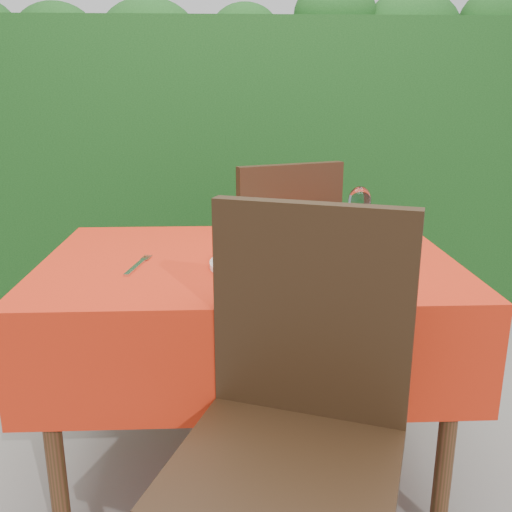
{
  "coord_description": "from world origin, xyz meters",
  "views": [
    {
      "loc": [
        -0.05,
        -1.69,
        1.25
      ],
      "look_at": [
        0.02,
        -0.05,
        0.77
      ],
      "focal_mm": 40.0,
      "sensor_mm": 36.0,
      "label": 1
    }
  ],
  "objects_px": {
    "pizza_plate": "(260,258)",
    "water_glass": "(375,241)",
    "fork": "(135,267)",
    "chair_far": "(278,261)",
    "wine_glass": "(360,203)",
    "pasta_plate": "(254,229)",
    "chair_near": "(297,408)"
  },
  "relations": [
    {
      "from": "fork",
      "to": "water_glass",
      "type": "bearing_deg",
      "value": 17.21
    },
    {
      "from": "pasta_plate",
      "to": "pizza_plate",
      "type": "bearing_deg",
      "value": -89.53
    },
    {
      "from": "chair_near",
      "to": "pizza_plate",
      "type": "bearing_deg",
      "value": 116.7
    },
    {
      "from": "pizza_plate",
      "to": "fork",
      "type": "relative_size",
      "value": 1.38
    },
    {
      "from": "pizza_plate",
      "to": "water_glass",
      "type": "distance_m",
      "value": 0.37
    },
    {
      "from": "chair_far",
      "to": "wine_glass",
      "type": "xyz_separation_m",
      "value": [
        0.24,
        -0.39,
        0.32
      ]
    },
    {
      "from": "chair_near",
      "to": "pizza_plate",
      "type": "xyz_separation_m",
      "value": [
        -0.05,
        0.51,
        0.19
      ]
    },
    {
      "from": "chair_far",
      "to": "water_glass",
      "type": "height_order",
      "value": "chair_far"
    },
    {
      "from": "chair_near",
      "to": "wine_glass",
      "type": "relative_size",
      "value": 5.39
    },
    {
      "from": "chair_far",
      "to": "wine_glass",
      "type": "height_order",
      "value": "chair_far"
    },
    {
      "from": "pasta_plate",
      "to": "water_glass",
      "type": "distance_m",
      "value": 0.46
    },
    {
      "from": "chair_far",
      "to": "pizza_plate",
      "type": "distance_m",
      "value": 0.72
    },
    {
      "from": "chair_far",
      "to": "fork",
      "type": "xyz_separation_m",
      "value": [
        -0.48,
        -0.68,
        0.19
      ]
    },
    {
      "from": "pizza_plate",
      "to": "pasta_plate",
      "type": "distance_m",
      "value": 0.36
    },
    {
      "from": "pizza_plate",
      "to": "wine_glass",
      "type": "distance_m",
      "value": 0.46
    },
    {
      "from": "chair_near",
      "to": "pasta_plate",
      "type": "height_order",
      "value": "chair_near"
    },
    {
      "from": "pizza_plate",
      "to": "water_glass",
      "type": "xyz_separation_m",
      "value": [
        0.36,
        0.08,
        0.02
      ]
    },
    {
      "from": "water_glass",
      "to": "pizza_plate",
      "type": "bearing_deg",
      "value": -166.81
    },
    {
      "from": "chair_far",
      "to": "chair_near",
      "type": "bearing_deg",
      "value": 66.69
    },
    {
      "from": "pizza_plate",
      "to": "chair_near",
      "type": "bearing_deg",
      "value": -83.93
    },
    {
      "from": "fork",
      "to": "pizza_plate",
      "type": "bearing_deg",
      "value": 10.7
    },
    {
      "from": "chair_near",
      "to": "fork",
      "type": "bearing_deg",
      "value": 150.18
    },
    {
      "from": "pizza_plate",
      "to": "water_glass",
      "type": "relative_size",
      "value": 2.74
    },
    {
      "from": "water_glass",
      "to": "chair_far",
      "type": "bearing_deg",
      "value": 112.79
    },
    {
      "from": "pizza_plate",
      "to": "fork",
      "type": "height_order",
      "value": "pizza_plate"
    },
    {
      "from": "pizza_plate",
      "to": "pasta_plate",
      "type": "relative_size",
      "value": 1.17
    },
    {
      "from": "chair_far",
      "to": "water_glass",
      "type": "xyz_separation_m",
      "value": [
        0.25,
        -0.59,
        0.24
      ]
    },
    {
      "from": "water_glass",
      "to": "fork",
      "type": "height_order",
      "value": "water_glass"
    },
    {
      "from": "chair_near",
      "to": "wine_glass",
      "type": "bearing_deg",
      "value": 90.07
    },
    {
      "from": "pasta_plate",
      "to": "water_glass",
      "type": "height_order",
      "value": "water_glass"
    },
    {
      "from": "water_glass",
      "to": "wine_glass",
      "type": "height_order",
      "value": "wine_glass"
    },
    {
      "from": "wine_glass",
      "to": "pasta_plate",
      "type": "bearing_deg",
      "value": 167.75
    }
  ]
}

